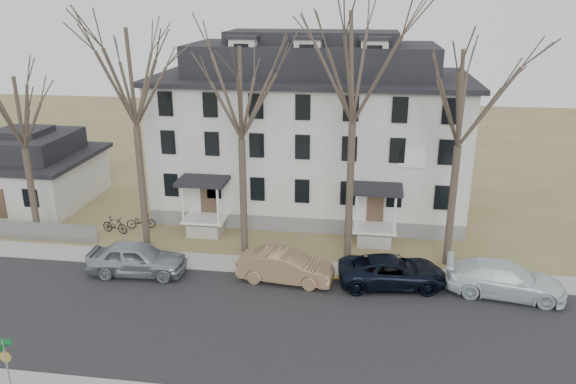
% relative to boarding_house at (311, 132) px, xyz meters
% --- Properties ---
extents(ground, '(120.00, 120.00, 0.00)m').
position_rel_boarding_house_xyz_m(ground, '(2.00, -17.95, -5.38)').
color(ground, olive).
rests_on(ground, ground).
extents(main_road, '(120.00, 10.00, 0.04)m').
position_rel_boarding_house_xyz_m(main_road, '(2.00, -15.95, -5.38)').
color(main_road, '#27272A').
rests_on(main_road, ground).
extents(far_sidewalk, '(120.00, 2.00, 0.08)m').
position_rel_boarding_house_xyz_m(far_sidewalk, '(2.00, -9.95, -5.38)').
color(far_sidewalk, '#A09F97').
rests_on(far_sidewalk, ground).
extents(yellow_curb, '(14.00, 0.25, 0.06)m').
position_rel_boarding_house_xyz_m(yellow_curb, '(7.00, -10.85, -5.38)').
color(yellow_curb, gold).
rests_on(yellow_curb, ground).
extents(boarding_house, '(20.80, 12.36, 12.05)m').
position_rel_boarding_house_xyz_m(boarding_house, '(0.00, 0.00, 0.00)').
color(boarding_house, slate).
rests_on(boarding_house, ground).
extents(small_house, '(8.70, 8.70, 5.00)m').
position_rel_boarding_house_xyz_m(small_house, '(-20.00, -1.96, -3.13)').
color(small_house, silver).
rests_on(small_house, ground).
extents(tree_far_left, '(8.40, 8.40, 13.72)m').
position_rel_boarding_house_xyz_m(tree_far_left, '(-9.00, -8.15, 4.96)').
color(tree_far_left, '#473B31').
rests_on(tree_far_left, ground).
extents(tree_mid_left, '(7.80, 7.80, 12.74)m').
position_rel_boarding_house_xyz_m(tree_mid_left, '(-3.00, -8.15, 4.22)').
color(tree_mid_left, '#473B31').
rests_on(tree_mid_left, ground).
extents(tree_center, '(9.00, 9.00, 14.70)m').
position_rel_boarding_house_xyz_m(tree_center, '(3.00, -8.15, 5.71)').
color(tree_center, '#473B31').
rests_on(tree_center, ground).
extents(tree_mid_right, '(7.80, 7.80, 12.74)m').
position_rel_boarding_house_xyz_m(tree_mid_right, '(8.50, -8.15, 4.22)').
color(tree_mid_right, '#473B31').
rests_on(tree_mid_right, ground).
extents(tree_bungalow, '(6.60, 6.60, 10.78)m').
position_rel_boarding_house_xyz_m(tree_bungalow, '(-16.00, -8.15, 2.74)').
color(tree_bungalow, '#473B31').
rests_on(tree_bungalow, ground).
extents(car_silver, '(5.33, 2.35, 1.78)m').
position_rel_boarding_house_xyz_m(car_silver, '(-8.05, -11.82, -4.49)').
color(car_silver, '#929CA6').
rests_on(car_silver, ground).
extents(car_tan, '(5.11, 2.21, 1.64)m').
position_rel_boarding_house_xyz_m(car_tan, '(-0.09, -11.47, -4.56)').
color(car_tan, '#9E7855').
rests_on(car_tan, ground).
extents(car_navy, '(5.81, 3.23, 1.54)m').
position_rel_boarding_house_xyz_m(car_navy, '(5.41, -11.16, -4.61)').
color(car_navy, black).
rests_on(car_navy, ground).
extents(car_white, '(5.99, 3.07, 1.66)m').
position_rel_boarding_house_xyz_m(car_white, '(10.91, -11.35, -4.55)').
color(car_white, silver).
rests_on(car_white, ground).
extents(bicycle_left, '(1.92, 1.06, 0.96)m').
position_rel_boarding_house_xyz_m(bicycle_left, '(-10.29, -5.82, -4.90)').
color(bicycle_left, black).
rests_on(bicycle_left, ground).
extents(bicycle_right, '(1.89, 0.89, 1.09)m').
position_rel_boarding_house_xyz_m(bicycle_right, '(-11.62, -6.78, -4.83)').
color(bicycle_right, black).
rests_on(bicycle_right, ground).
extents(street_sign, '(0.76, 0.76, 2.66)m').
position_rel_boarding_house_xyz_m(street_sign, '(-8.67, -22.06, -3.62)').
color(street_sign, gray).
rests_on(street_sign, ground).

